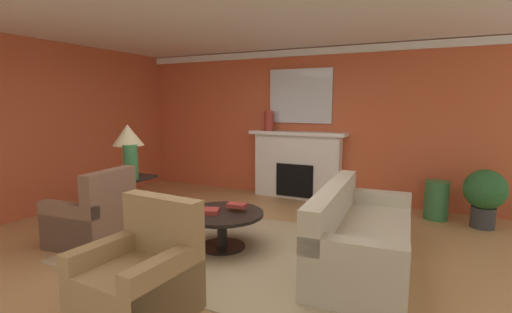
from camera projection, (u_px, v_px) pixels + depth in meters
The scene contains 20 objects.
ground_plane at pixel (227, 251), 4.45m from camera, with size 8.90×8.90×0.00m, color tan.
wall_fireplace at pixel (308, 124), 6.91m from camera, with size 7.45×0.12×2.73m, color #C65633.
wall_window at pixel (49, 127), 6.04m from camera, with size 0.12×6.44×2.73m, color #C65633.
ceiling_panel at pixel (238, 15), 4.33m from camera, with size 7.45×6.44×0.06m, color white.
crown_moulding at pixel (308, 52), 6.66m from camera, with size 7.45×0.08×0.12m, color white.
area_rug at pixel (222, 247), 4.54m from camera, with size 3.22×2.51×0.01m, color tan.
fireplace at pixel (297, 167), 6.89m from camera, with size 1.80×0.35×1.24m.
mantel_mirror at pixel (300, 96), 6.81m from camera, with size 1.19×0.04×0.98m, color silver.
sofa at pixel (360, 239), 4.02m from camera, with size 1.02×2.15×0.85m.
armchair_near_window at pixel (93, 220), 4.65m from camera, with size 0.88×0.88×0.95m.
armchair_facing_fireplace at pixel (140, 280), 3.06m from camera, with size 0.85×0.85×0.95m.
coffee_table at pixel (222, 221), 4.50m from camera, with size 1.00×1.00×0.45m.
side_table at pixel (131, 197), 5.42m from camera, with size 0.56×0.56×0.70m.
table_lamp at pixel (128, 140), 5.30m from camera, with size 0.44×0.44×0.75m.
vase_on_side_table at pixel (131, 162), 5.17m from camera, with size 0.20×0.20×0.48m, color #33703D.
vase_mantel_left at pixel (269, 121), 6.96m from camera, with size 0.17×0.17×0.37m, color #9E3328.
vase_tall_corner at pixel (436, 200), 5.65m from camera, with size 0.34×0.34×0.59m, color #33703D.
book_red_cover at pixel (210, 211), 4.42m from camera, with size 0.22×0.20×0.05m, color maroon.
book_art_folio at pixel (237, 205), 4.50m from camera, with size 0.23×0.15×0.04m, color maroon.
potted_plant at pixel (485, 194), 5.22m from camera, with size 0.56×0.56×0.83m.
Camera 1 is at (2.17, -3.67, 1.74)m, focal length 26.23 mm.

